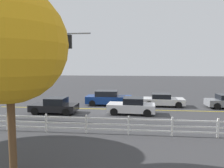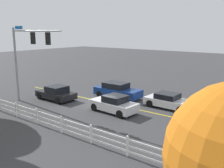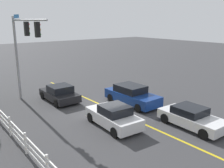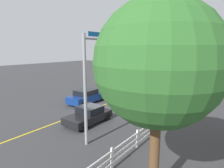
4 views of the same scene
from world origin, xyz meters
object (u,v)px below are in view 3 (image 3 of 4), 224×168
object	(u,v)px
car_0	(60,94)
car_3	(192,117)
car_1	(132,95)
car_4	(114,116)

from	to	relation	value
car_0	car_3	bearing A→B (deg)	-156.34
car_1	car_0	bearing A→B (deg)	-136.05
car_0	car_4	size ratio (longest dim) A/B	0.97
car_1	car_4	world-z (taller)	car_1
car_3	car_4	distance (m)	4.88
car_3	car_0	bearing A→B (deg)	-155.21
car_1	car_3	size ratio (longest dim) A/B	1.12
car_0	car_4	distance (m)	6.72
car_3	car_1	bearing A→B (deg)	-178.70
car_1	car_3	bearing A→B (deg)	-1.36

